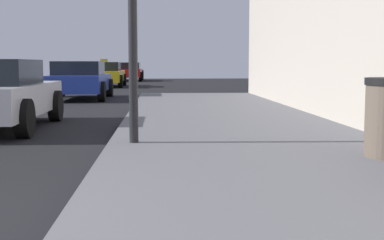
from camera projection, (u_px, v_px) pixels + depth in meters
name	position (u px, v px, depth m)	size (l,w,h in m)	color
car_blue	(80.00, 80.00, 18.16)	(1.97, 4.11, 1.27)	#233899
car_yellow	(105.00, 74.00, 27.85)	(2.04, 4.31, 1.43)	yellow
car_red	(129.00, 72.00, 37.29)	(1.95, 4.58, 1.27)	red
car_white	(131.00, 70.00, 45.26)	(2.03, 4.34, 1.43)	white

